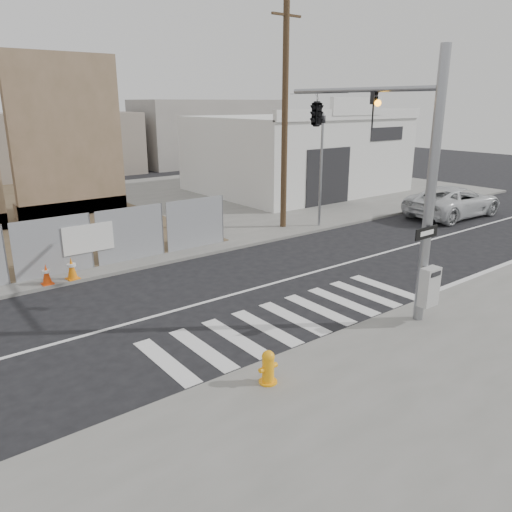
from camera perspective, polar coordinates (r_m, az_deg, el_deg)
ground at (r=15.91m, az=-1.74°, el=-4.18°), size 100.00×100.00×0.00m
sidewalk_far at (r=28.01m, az=-18.91°, el=4.44°), size 50.00×20.00×0.12m
signal_pole at (r=15.01m, az=10.81°, el=13.01°), size 0.96×5.87×7.00m
far_signal_pole at (r=23.66m, az=7.50°, el=11.43°), size 0.16×0.20×5.60m
concrete_wall_right at (r=27.45m, az=-20.65°, el=11.06°), size 5.50×1.30×8.00m
auto_shop at (r=33.89m, az=4.58°, el=11.62°), size 12.00×10.20×5.95m
utility_pole_right at (r=23.18m, az=3.32°, el=15.70°), size 1.60×0.28×10.00m
fire_hydrant at (r=10.70m, az=1.39°, el=-12.56°), size 0.45×0.40×0.74m
suv at (r=28.31m, az=21.65°, el=5.83°), size 5.87×2.79×1.62m
traffic_cone_c at (r=17.54m, az=-22.83°, el=-1.95°), size 0.36×0.36×0.68m
traffic_cone_d at (r=17.73m, az=-20.32°, el=-1.34°), size 0.44×0.44×0.76m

